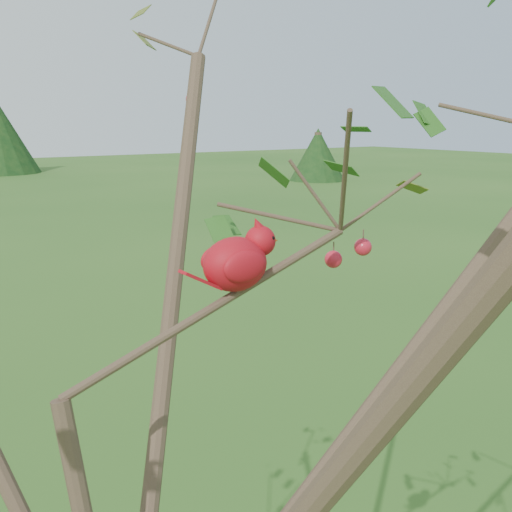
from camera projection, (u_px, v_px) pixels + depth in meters
The scene contains 2 objects.
crabapple_tree at pixel (124, 317), 1.03m from camera, with size 2.35×2.05×2.95m.
cardinal at pixel (238, 261), 1.25m from camera, with size 0.22×0.11×0.16m.
Camera 1 is at (-0.36, -0.96, 2.43)m, focal length 45.00 mm.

